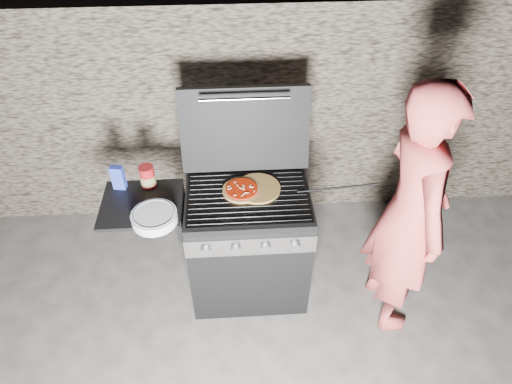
{
  "coord_description": "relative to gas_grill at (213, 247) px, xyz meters",
  "views": [
    {
      "loc": [
        -0.08,
        -2.13,
        2.84
      ],
      "look_at": [
        0.05,
        0.0,
        0.95
      ],
      "focal_mm": 32.0,
      "sensor_mm": 36.0,
      "label": 1
    }
  ],
  "objects": [
    {
      "name": "ground",
      "position": [
        0.25,
        0.0,
        -0.46
      ],
      "size": [
        50.0,
        50.0,
        0.0
      ],
      "primitive_type": "plane",
      "color": "#423E39"
    },
    {
      "name": "stone_wall",
      "position": [
        0.25,
        1.05,
        0.44
      ],
      "size": [
        8.0,
        0.35,
        1.8
      ],
      "primitive_type": "cube",
      "color": "#76685B",
      "rests_on": "ground"
    },
    {
      "name": "gas_grill",
      "position": [
        0.0,
        0.0,
        0.0
      ],
      "size": [
        1.34,
        0.79,
        0.91
      ],
      "primitive_type": null,
      "color": "black",
      "rests_on": "ground"
    },
    {
      "name": "pizza_topped",
      "position": [
        0.21,
        0.06,
        0.47
      ],
      "size": [
        0.31,
        0.31,
        0.03
      ],
      "primitive_type": null,
      "rotation": [
        0.0,
        0.0,
        -0.35
      ],
      "color": "tan",
      "rests_on": "gas_grill"
    },
    {
      "name": "pizza_plain",
      "position": [
        0.32,
        0.07,
        0.46
      ],
      "size": [
        0.34,
        0.34,
        0.02
      ],
      "primitive_type": "cylinder",
      "rotation": [
        0.0,
        0.0,
        -0.19
      ],
      "color": "tan",
      "rests_on": "gas_grill"
    },
    {
      "name": "sauce_jar",
      "position": [
        -0.39,
        0.17,
        0.52
      ],
      "size": [
        0.11,
        0.11,
        0.15
      ],
      "primitive_type": "cylinder",
      "rotation": [
        0.0,
        0.0,
        0.17
      ],
      "color": "maroon",
      "rests_on": "gas_grill"
    },
    {
      "name": "blue_carton",
      "position": [
        -0.57,
        0.15,
        0.53
      ],
      "size": [
        0.09,
        0.06,
        0.17
      ],
      "primitive_type": "cube",
      "rotation": [
        0.0,
        0.0,
        -0.16
      ],
      "color": "#2739B1",
      "rests_on": "gas_grill"
    },
    {
      "name": "plate_stack",
      "position": [
        -0.32,
        -0.17,
        0.48
      ],
      "size": [
        0.3,
        0.3,
        0.06
      ],
      "primitive_type": "cylinder",
      "rotation": [
        0.0,
        0.0,
        0.09
      ],
      "color": "silver",
      "rests_on": "gas_grill"
    },
    {
      "name": "person",
      "position": [
        1.22,
        -0.22,
        0.45
      ],
      "size": [
        0.48,
        0.69,
        1.81
      ],
      "primitive_type": "imported",
      "rotation": [
        0.0,
        0.0,
        1.65
      ],
      "color": "#D04B4A",
      "rests_on": "ground"
    },
    {
      "name": "tongs",
      "position": [
        0.82,
        0.0,
        0.51
      ],
      "size": [
        0.51,
        0.07,
        0.1
      ],
      "primitive_type": "cylinder",
      "rotation": [
        0.0,
        1.4,
        -0.11
      ],
      "color": "black",
      "rests_on": "gas_grill"
    }
  ]
}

